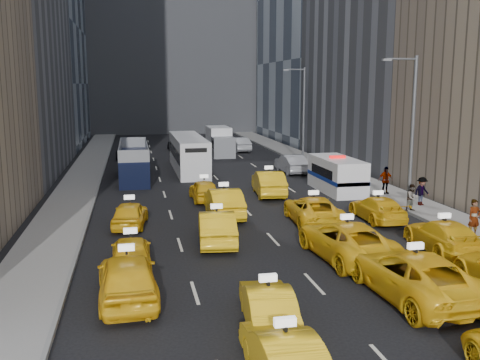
# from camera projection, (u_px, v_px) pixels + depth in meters

# --- Properties ---
(ground) EXTENTS (160.00, 160.00, 0.00)m
(ground) POSITION_uv_depth(u_px,v_px,m) (334.00, 305.00, 18.13)
(ground) COLOR black
(ground) RESTS_ON ground
(sidewalk_west) EXTENTS (3.00, 90.00, 0.15)m
(sidewalk_west) POSITION_uv_depth(u_px,v_px,m) (80.00, 183.00, 40.20)
(sidewalk_west) COLOR gray
(sidewalk_west) RESTS_ON ground
(sidewalk_east) EXTENTS (3.00, 90.00, 0.15)m
(sidewalk_east) POSITION_uv_depth(u_px,v_px,m) (343.00, 174.00, 44.29)
(sidewalk_east) COLOR gray
(sidewalk_east) RESTS_ON ground
(curb_west) EXTENTS (0.15, 90.00, 0.18)m
(curb_west) POSITION_uv_depth(u_px,v_px,m) (100.00, 183.00, 40.48)
(curb_west) COLOR slate
(curb_west) RESTS_ON ground
(curb_east) EXTENTS (0.15, 90.00, 0.18)m
(curb_east) POSITION_uv_depth(u_px,v_px,m) (326.00, 175.00, 44.01)
(curb_east) COLOR slate
(curb_east) RESTS_ON ground
(building_backdrop) EXTENTS (30.00, 12.00, 40.00)m
(building_backdrop) POSITION_uv_depth(u_px,v_px,m) (170.00, 4.00, 84.14)
(building_backdrop) COLOR slate
(building_backdrop) RESTS_ON ground
(streetlight_near) EXTENTS (2.15, 0.22, 9.00)m
(streetlight_near) POSITION_uv_depth(u_px,v_px,m) (411.00, 128.00, 30.64)
(streetlight_near) COLOR #595B60
(streetlight_near) RESTS_ON ground
(streetlight_far) EXTENTS (2.15, 0.22, 9.00)m
(streetlight_far) POSITION_uv_depth(u_px,v_px,m) (302.00, 112.00, 49.95)
(streetlight_far) COLOR #595B60
(streetlight_far) RESTS_ON ground
(taxi_1) EXTENTS (1.53, 4.22, 1.38)m
(taxi_1) POSITION_uv_depth(u_px,v_px,m) (284.00, 356.00, 13.30)
(taxi_1) COLOR yellow
(taxi_1) RESTS_ON ground
(taxi_4) EXTENTS (2.21, 5.01, 1.68)m
(taxi_4) POSITION_uv_depth(u_px,v_px,m) (128.00, 277.00, 18.37)
(taxi_4) COLOR yellow
(taxi_4) RESTS_ON ground
(taxi_5) EXTENTS (1.79, 4.15, 1.33)m
(taxi_5) POSITION_uv_depth(u_px,v_px,m) (268.00, 305.00, 16.46)
(taxi_5) COLOR yellow
(taxi_5) RESTS_ON ground
(taxi_6) EXTENTS (3.04, 6.10, 1.66)m
(taxi_6) POSITION_uv_depth(u_px,v_px,m) (414.00, 275.00, 18.63)
(taxi_6) COLOR yellow
(taxi_6) RESTS_ON ground
(taxi_8) EXTENTS (1.61, 3.97, 1.35)m
(taxi_8) POSITION_uv_depth(u_px,v_px,m) (131.00, 252.00, 21.67)
(taxi_8) COLOR yellow
(taxi_8) RESTS_ON ground
(taxi_9) EXTENTS (2.11, 4.88, 1.56)m
(taxi_9) POSITION_uv_depth(u_px,v_px,m) (217.00, 227.00, 25.13)
(taxi_9) COLOR yellow
(taxi_9) RESTS_ON ground
(taxi_10) EXTENTS (3.10, 5.97, 1.61)m
(taxi_10) POSITION_uv_depth(u_px,v_px,m) (346.00, 240.00, 22.92)
(taxi_10) COLOR yellow
(taxi_10) RESTS_ON ground
(taxi_11) EXTENTS (2.37, 5.04, 1.42)m
(taxi_11) POSITION_uv_depth(u_px,v_px,m) (443.00, 236.00, 23.88)
(taxi_11) COLOR yellow
(taxi_11) RESTS_ON ground
(taxi_12) EXTENTS (2.13, 4.20, 1.37)m
(taxi_12) POSITION_uv_depth(u_px,v_px,m) (130.00, 214.00, 28.04)
(taxi_12) COLOR yellow
(taxi_12) RESTS_ON ground
(taxi_13) EXTENTS (1.81, 5.01, 1.64)m
(taxi_13) POSITION_uv_depth(u_px,v_px,m) (224.00, 202.00, 30.24)
(taxi_13) COLOR yellow
(taxi_13) RESTS_ON ground
(taxi_14) EXTENTS (2.79, 5.42, 1.46)m
(taxi_14) POSITION_uv_depth(u_px,v_px,m) (313.00, 210.00, 28.79)
(taxi_14) COLOR yellow
(taxi_14) RESTS_ON ground
(taxi_15) EXTENTS (1.93, 4.62, 1.33)m
(taxi_15) POSITION_uv_depth(u_px,v_px,m) (377.00, 208.00, 29.40)
(taxi_15) COLOR yellow
(taxi_15) RESTS_ON ground
(taxi_16) EXTENTS (1.70, 4.06, 1.37)m
(taxi_16) POSITION_uv_depth(u_px,v_px,m) (204.00, 190.00, 34.47)
(taxi_16) COLOR yellow
(taxi_16) RESTS_ON ground
(taxi_17) EXTENTS (2.26, 5.23, 1.67)m
(taxi_17) POSITION_uv_depth(u_px,v_px,m) (269.00, 183.00, 36.17)
(taxi_17) COLOR yellow
(taxi_17) RESTS_ON ground
(nypd_van) EXTENTS (2.48, 5.98, 2.54)m
(nypd_van) POSITION_uv_depth(u_px,v_px,m) (337.00, 175.00, 37.33)
(nypd_van) COLOR white
(nypd_van) RESTS_ON ground
(double_decker) EXTENTS (3.04, 9.86, 2.82)m
(double_decker) POSITION_uv_depth(u_px,v_px,m) (134.00, 161.00, 42.45)
(double_decker) COLOR black
(double_decker) RESTS_ON ground
(city_bus) EXTENTS (2.43, 11.61, 3.00)m
(city_bus) POSITION_uv_depth(u_px,v_px,m) (188.00, 154.00, 46.49)
(city_bus) COLOR silver
(city_bus) RESTS_ON ground
(box_truck) EXTENTS (2.74, 6.63, 2.96)m
(box_truck) POSITION_uv_depth(u_px,v_px,m) (220.00, 142.00, 56.98)
(box_truck) COLOR white
(box_truck) RESTS_ON ground
(misc_car_0) EXTENTS (1.73, 4.78, 1.57)m
(misc_car_0) POSITION_uv_depth(u_px,v_px,m) (291.00, 164.00, 45.48)
(misc_car_0) COLOR #97989E
(misc_car_0) RESTS_ON ground
(misc_car_1) EXTENTS (2.67, 5.20, 1.40)m
(misc_car_1) POSITION_uv_depth(u_px,v_px,m) (129.00, 151.00, 54.81)
(misc_car_1) COLOR black
(misc_car_1) RESTS_ON ground
(misc_car_2) EXTENTS (2.56, 5.15, 1.44)m
(misc_car_2) POSITION_uv_depth(u_px,v_px,m) (209.00, 144.00, 61.26)
(misc_car_2) COLOR gray
(misc_car_2) RESTS_ON ground
(misc_car_3) EXTENTS (1.65, 4.04, 1.37)m
(misc_car_3) POSITION_uv_depth(u_px,v_px,m) (175.00, 144.00, 61.31)
(misc_car_3) COLOR black
(misc_car_3) RESTS_ON ground
(misc_car_4) EXTENTS (2.04, 4.88, 1.57)m
(misc_car_4) POSITION_uv_depth(u_px,v_px,m) (239.00, 144.00, 60.50)
(misc_car_4) COLOR #A5A7AD
(misc_car_4) RESTS_ON ground
(pedestrian_0) EXTENTS (0.70, 0.49, 1.82)m
(pedestrian_0) POSITION_uv_depth(u_px,v_px,m) (474.00, 218.00, 25.68)
(pedestrian_0) COLOR gray
(pedestrian_0) RESTS_ON sidewalk_east
(pedestrian_1) EXTENTS (0.82, 0.53, 1.57)m
(pedestrian_1) POSITION_uv_depth(u_px,v_px,m) (412.00, 198.00, 30.95)
(pedestrian_1) COLOR gray
(pedestrian_1) RESTS_ON sidewalk_east
(pedestrian_2) EXTENTS (1.20, 0.76, 1.73)m
(pedestrian_2) POSITION_uv_depth(u_px,v_px,m) (422.00, 191.00, 32.44)
(pedestrian_2) COLOR gray
(pedestrian_2) RESTS_ON sidewalk_east
(pedestrian_3) EXTENTS (1.11, 0.56, 1.85)m
(pedestrian_3) POSITION_uv_depth(u_px,v_px,m) (385.00, 180.00, 35.85)
(pedestrian_3) COLOR gray
(pedestrian_3) RESTS_ON sidewalk_east
(pedestrian_4) EXTENTS (0.89, 0.60, 1.66)m
(pedestrian_4) POSITION_uv_depth(u_px,v_px,m) (349.00, 170.00, 40.53)
(pedestrian_4) COLOR gray
(pedestrian_4) RESTS_ON sidewalk_east
(pedestrian_5) EXTENTS (1.55, 0.86, 1.60)m
(pedestrian_5) POSITION_uv_depth(u_px,v_px,m) (341.00, 168.00, 41.99)
(pedestrian_5) COLOR gray
(pedestrian_5) RESTS_ON sidewalk_east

